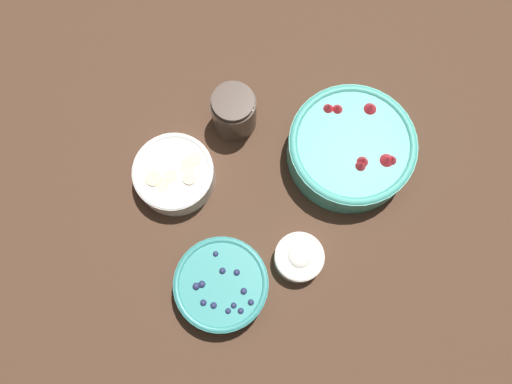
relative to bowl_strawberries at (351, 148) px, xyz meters
name	(u,v)px	position (x,y,z in m)	size (l,w,h in m)	color
ground_plane	(271,183)	(-0.17, 0.06, -0.05)	(4.00, 4.00, 0.00)	#4C3323
bowl_strawberries	(351,148)	(0.00, 0.00, 0.00)	(0.26, 0.26, 0.09)	#47AD9E
bowl_blueberries	(222,285)	(-0.38, -0.04, -0.01)	(0.18, 0.18, 0.06)	teal
bowl_bananas	(174,174)	(-0.31, 0.20, -0.01)	(0.17, 0.17, 0.06)	white
bowl_cream	(299,257)	(-0.23, -0.10, -0.02)	(0.10, 0.10, 0.05)	white
jar_chocolate	(234,112)	(-0.13, 0.22, 0.00)	(0.10, 0.10, 0.11)	#4C3D33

